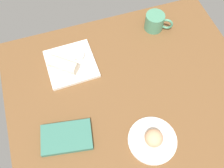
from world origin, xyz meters
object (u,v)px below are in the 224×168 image
at_px(scone_pastry, 155,138).
at_px(book_stack, 67,137).
at_px(square_plate, 71,64).
at_px(coffee_mug, 155,22).
at_px(round_plate, 153,140).
at_px(breakfast_wrap, 63,65).
at_px(sauce_cup, 78,55).

distance_m(scone_pastry, book_stack, 0.35).
relative_size(square_plate, coffee_mug, 1.71).
distance_m(round_plate, scone_pastry, 0.04).
distance_m(round_plate, square_plate, 0.51).
distance_m(scone_pastry, coffee_mug, 0.60).
xyz_separation_m(breakfast_wrap, coffee_mug, (-0.50, -0.11, 0.00)).
distance_m(round_plate, sauce_cup, 0.52).
relative_size(square_plate, book_stack, 1.01).
distance_m(round_plate, breakfast_wrap, 0.51).
xyz_separation_m(round_plate, breakfast_wrap, (0.26, -0.44, 0.04)).
relative_size(square_plate, breakfast_wrap, 1.66).
relative_size(sauce_cup, book_stack, 0.26).
height_order(round_plate, coffee_mug, coffee_mug).
bearing_deg(book_stack, coffee_mug, -142.23).
height_order(square_plate, sauce_cup, sauce_cup).
xyz_separation_m(square_plate, breakfast_wrap, (0.04, 0.02, 0.04)).
bearing_deg(round_plate, book_stack, -19.58).
xyz_separation_m(sauce_cup, breakfast_wrap, (0.08, 0.04, 0.02)).
bearing_deg(sauce_cup, breakfast_wrap, 27.94).
bearing_deg(round_plate, scone_pastry, 101.72).
bearing_deg(round_plate, square_plate, -63.53).
height_order(square_plate, breakfast_wrap, breakfast_wrap).
relative_size(round_plate, book_stack, 0.89).
relative_size(breakfast_wrap, book_stack, 0.61).
bearing_deg(book_stack, scone_pastry, 160.13).
bearing_deg(book_stack, round_plate, 160.42).
height_order(sauce_cup, book_stack, sauce_cup).
distance_m(round_plate, book_stack, 0.35).
distance_m(scone_pastry, breakfast_wrap, 0.51).
height_order(sauce_cup, coffee_mug, coffee_mug).
xyz_separation_m(square_plate, coffee_mug, (-0.46, -0.09, 0.04)).
distance_m(square_plate, sauce_cup, 0.05).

